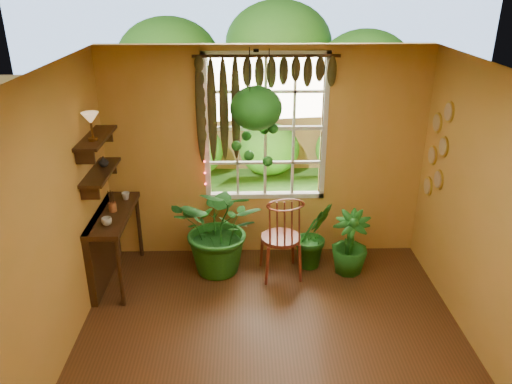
# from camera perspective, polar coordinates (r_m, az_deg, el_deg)

# --- Properties ---
(floor) EXTENTS (4.50, 4.50, 0.00)m
(floor) POSITION_cam_1_polar(r_m,az_deg,el_deg) (5.00, 2.10, -19.56)
(floor) COLOR #4F2C16
(floor) RESTS_ON ground
(ceiling) EXTENTS (4.50, 4.50, 0.00)m
(ceiling) POSITION_cam_1_polar(r_m,az_deg,el_deg) (3.74, 2.71, 12.45)
(ceiling) COLOR white
(ceiling) RESTS_ON wall_back
(wall_back) EXTENTS (4.00, 0.00, 4.00)m
(wall_back) POSITION_cam_1_polar(r_m,az_deg,el_deg) (6.26, 1.07, 4.16)
(wall_back) COLOR gold
(wall_back) RESTS_ON floor
(wall_left) EXTENTS (0.00, 4.50, 4.50)m
(wall_left) POSITION_cam_1_polar(r_m,az_deg,el_deg) (4.54, -23.85, -5.74)
(wall_left) COLOR gold
(wall_left) RESTS_ON floor
(wall_right) EXTENTS (0.00, 4.50, 4.50)m
(wall_right) POSITION_cam_1_polar(r_m,az_deg,el_deg) (4.77, 27.22, -5.00)
(wall_right) COLOR gold
(wall_right) RESTS_ON floor
(window) EXTENTS (1.52, 0.10, 1.86)m
(window) POSITION_cam_1_polar(r_m,az_deg,el_deg) (6.19, 1.08, 7.32)
(window) COLOR white
(window) RESTS_ON wall_back
(valance_vine) EXTENTS (1.70, 0.12, 1.10)m
(valance_vine) POSITION_cam_1_polar(r_m,az_deg,el_deg) (5.93, 0.34, 12.36)
(valance_vine) COLOR #3A200F
(valance_vine) RESTS_ON window
(string_lights) EXTENTS (0.03, 0.03, 1.54)m
(string_lights) POSITION_cam_1_polar(r_m,az_deg,el_deg) (6.10, -6.09, 7.45)
(string_lights) COLOR #FF2633
(string_lights) RESTS_ON window
(wall_plates) EXTENTS (0.04, 0.32, 1.10)m
(wall_plates) POSITION_cam_1_polar(r_m,az_deg,el_deg) (6.18, 20.01, 4.42)
(wall_plates) COLOR beige
(wall_plates) RESTS_ON wall_right
(counter_ledge) EXTENTS (0.40, 1.20, 0.90)m
(counter_ledge) POSITION_cam_1_polar(r_m,az_deg,el_deg) (6.20, -16.70, -5.13)
(counter_ledge) COLOR #3A200F
(counter_ledge) RESTS_ON floor
(shelf_lower) EXTENTS (0.25, 0.90, 0.04)m
(shelf_lower) POSITION_cam_1_polar(r_m,az_deg,el_deg) (5.85, -17.32, 2.20)
(shelf_lower) COLOR #3A200F
(shelf_lower) RESTS_ON wall_left
(shelf_upper) EXTENTS (0.25, 0.90, 0.04)m
(shelf_upper) POSITION_cam_1_polar(r_m,az_deg,el_deg) (5.73, -17.79, 5.94)
(shelf_upper) COLOR #3A200F
(shelf_upper) RESTS_ON wall_left
(backyard) EXTENTS (14.00, 10.00, 12.00)m
(backyard) POSITION_cam_1_polar(r_m,az_deg,el_deg) (10.76, 1.31, 11.93)
(backyard) COLOR #27601B
(backyard) RESTS_ON ground
(windsor_chair) EXTENTS (0.53, 0.56, 1.28)m
(windsor_chair) POSITION_cam_1_polar(r_m,az_deg,el_deg) (6.11, 2.90, -6.50)
(windsor_chair) COLOR brown
(windsor_chair) RESTS_ON floor
(potted_plant_left) EXTENTS (1.30, 1.20, 1.21)m
(potted_plant_left) POSITION_cam_1_polar(r_m,az_deg,el_deg) (6.09, -4.02, -4.06)
(potted_plant_left) COLOR #144E16
(potted_plant_left) RESTS_ON floor
(potted_plant_mid) EXTENTS (0.59, 0.54, 0.88)m
(potted_plant_mid) POSITION_cam_1_polar(r_m,az_deg,el_deg) (6.31, 6.60, -4.88)
(potted_plant_mid) COLOR #144E16
(potted_plant_mid) RESTS_ON floor
(potted_plant_right) EXTENTS (0.59, 0.59, 0.81)m
(potted_plant_right) POSITION_cam_1_polar(r_m,az_deg,el_deg) (6.26, 10.67, -5.73)
(potted_plant_right) COLOR #144E16
(potted_plant_right) RESTS_ON floor
(hanging_basket) EXTENTS (0.59, 0.59, 1.31)m
(hanging_basket) POSITION_cam_1_polar(r_m,az_deg,el_deg) (5.73, 0.01, 8.73)
(hanging_basket) COLOR black
(hanging_basket) RESTS_ON ceiling
(cup_a) EXTENTS (0.12, 0.12, 0.09)m
(cup_a) POSITION_cam_1_polar(r_m,az_deg,el_deg) (5.71, -16.69, -3.24)
(cup_a) COLOR silver
(cup_a) RESTS_ON counter_ledge
(cup_b) EXTENTS (0.13, 0.13, 0.09)m
(cup_b) POSITION_cam_1_polar(r_m,az_deg,el_deg) (6.30, -14.66, -0.44)
(cup_b) COLOR beige
(cup_b) RESTS_ON counter_ledge
(brush_jar) EXTENTS (0.09, 0.09, 0.32)m
(brush_jar) POSITION_cam_1_polar(r_m,az_deg,el_deg) (6.00, -16.15, -1.02)
(brush_jar) COLOR brown
(brush_jar) RESTS_ON counter_ledge
(shelf_vase) EXTENTS (0.12, 0.12, 0.12)m
(shelf_vase) POSITION_cam_1_polar(r_m,az_deg,el_deg) (5.95, -17.04, 3.36)
(shelf_vase) COLOR #B2AD99
(shelf_vase) RESTS_ON shelf_lower
(tiffany_lamp) EXTENTS (0.18, 0.18, 0.30)m
(tiffany_lamp) POSITION_cam_1_polar(r_m,az_deg,el_deg) (5.51, -18.39, 7.82)
(tiffany_lamp) COLOR brown
(tiffany_lamp) RESTS_ON shelf_upper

